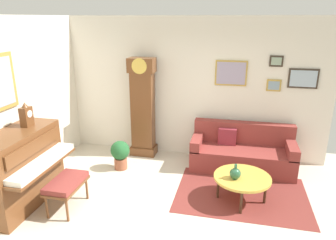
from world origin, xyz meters
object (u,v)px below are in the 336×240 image
at_px(piano_bench, 66,184).
at_px(couch, 242,152).
at_px(mantel_clock, 26,115).
at_px(green_jug, 235,173).
at_px(coffee_table, 242,178).
at_px(piano, 20,169).
at_px(grandfather_clock, 143,110).
at_px(potted_plant, 120,153).

xyz_separation_m(piano_bench, couch, (2.55, 1.97, -0.09)).
bearing_deg(mantel_clock, green_jug, 7.24).
xyz_separation_m(piano_bench, coffee_table, (2.55, 0.79, -0.01)).
distance_m(piano_bench, couch, 3.23).
bearing_deg(piano_bench, green_jug, 15.86).
distance_m(piano, green_jug, 3.26).
bearing_deg(grandfather_clock, mantel_clock, -124.10).
distance_m(coffee_table, mantel_clock, 3.46).
distance_m(piano, potted_plant, 1.79).
height_order(piano_bench, potted_plant, potted_plant).
bearing_deg(mantel_clock, coffee_table, 8.62).
height_order(coffee_table, potted_plant, potted_plant).
distance_m(mantel_clock, potted_plant, 1.83).
relative_size(piano_bench, grandfather_clock, 0.34).
xyz_separation_m(grandfather_clock, potted_plant, (-0.23, -0.76, -0.64)).
distance_m(couch, mantel_clock, 3.83).
relative_size(couch, potted_plant, 3.39).
height_order(piano, potted_plant, piano).
relative_size(grandfather_clock, mantel_clock, 5.34).
bearing_deg(piano, mantel_clock, 89.71).
distance_m(piano_bench, mantel_clock, 1.22).
height_order(piano_bench, mantel_clock, mantel_clock).
distance_m(coffee_table, potted_plant, 2.33).
bearing_deg(green_jug, grandfather_clock, 142.30).
distance_m(piano, mantel_clock, 0.81).
xyz_separation_m(piano_bench, green_jug, (2.44, 0.69, 0.10)).
bearing_deg(piano_bench, coffee_table, 17.16).
relative_size(grandfather_clock, green_jug, 8.46).
distance_m(piano_bench, green_jug, 2.54).
bearing_deg(piano, green_jug, 12.75).
height_order(mantel_clock, green_jug, mantel_clock).
bearing_deg(mantel_clock, potted_plant, 47.06).
bearing_deg(grandfather_clock, potted_plant, -106.83).
xyz_separation_m(mantel_clock, potted_plant, (1.04, 1.12, -1.02)).
height_order(grandfather_clock, coffee_table, grandfather_clock).
relative_size(piano, piano_bench, 2.06).
relative_size(piano_bench, potted_plant, 1.25).
bearing_deg(potted_plant, coffee_table, -15.44).
distance_m(grandfather_clock, mantel_clock, 2.30).
relative_size(piano, green_jug, 6.00).
relative_size(couch, green_jug, 7.92).
xyz_separation_m(grandfather_clock, couch, (2.02, -0.19, -0.65)).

